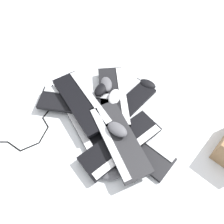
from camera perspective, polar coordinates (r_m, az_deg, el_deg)
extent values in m
plane|color=silver|center=(1.26, 1.58, -0.52)|extent=(3.20, 3.20, 0.00)
cube|color=black|center=(1.16, 5.57, -8.26)|extent=(0.44, 0.15, 0.02)
cube|color=#B2B5BA|center=(1.17, 7.34, -6.04)|extent=(0.42, 0.04, 0.01)
cube|color=black|center=(1.28, 2.99, 1.55)|extent=(0.16, 0.44, 0.02)
cube|color=#B2B5BA|center=(1.29, 1.13, 3.32)|extent=(0.05, 0.42, 0.01)
cube|color=black|center=(1.31, -7.51, 2.86)|extent=(0.46, 0.35, 0.02)
cube|color=#B2B5BA|center=(1.33, -6.92, 5.16)|extent=(0.38, 0.24, 0.01)
cube|color=black|center=(1.20, -5.30, -4.82)|extent=(0.46, 0.28, 0.02)
cube|color=silver|center=(1.18, -7.82, -5.63)|extent=(0.41, 0.17, 0.01)
cube|color=black|center=(1.28, 0.26, 4.16)|extent=(0.42, 0.41, 0.02)
cube|color=silver|center=(1.27, 2.79, 4.75)|extent=(0.33, 0.31, 0.01)
cube|color=black|center=(1.27, -9.04, 2.54)|extent=(0.45, 0.36, 0.02)
cube|color=#B2B5BA|center=(1.29, -8.53, 4.93)|extent=(0.37, 0.26, 0.01)
cube|color=black|center=(1.23, -8.11, 2.73)|extent=(0.46, 0.27, 0.02)
cube|color=#B2B5BA|center=(1.23, -5.89, 4.28)|extent=(0.41, 0.15, 0.01)
cube|color=black|center=(1.12, 2.30, -8.24)|extent=(0.22, 0.46, 0.02)
cube|color=silver|center=(1.09, 4.26, -9.97)|extent=(0.11, 0.42, 0.01)
cube|color=#232326|center=(1.10, 1.91, -6.97)|extent=(0.46, 0.32, 0.02)
cube|color=#B2B5BA|center=(1.08, -0.80, -7.71)|extent=(0.40, 0.21, 0.01)
ellipsoid|color=black|center=(1.39, 9.18, 7.19)|extent=(0.12, 0.08, 0.04)
ellipsoid|color=#4C4C51|center=(1.29, -1.51, 7.28)|extent=(0.13, 0.12, 0.04)
ellipsoid|color=silver|center=(1.23, 0.63, 3.98)|extent=(0.11, 0.13, 0.04)
ellipsoid|color=#4C4C51|center=(1.09, -0.56, -15.81)|extent=(0.13, 0.12, 0.04)
ellipsoid|color=black|center=(1.27, -2.77, 5.97)|extent=(0.08, 0.12, 0.04)
ellipsoid|color=#4C4C51|center=(1.08, 1.43, -4.56)|extent=(0.11, 0.07, 0.04)
cylinder|color=black|center=(1.31, -16.96, -0.51)|extent=(0.02, 0.06, 0.01)
cylinder|color=black|center=(1.28, -17.04, -2.55)|extent=(0.07, 0.03, 0.01)
cylinder|color=black|center=(1.24, -17.46, -5.63)|extent=(0.05, 0.10, 0.01)
cylinder|color=black|center=(1.24, -20.74, -8.45)|extent=(0.04, 0.10, 0.01)
cylinder|color=black|center=(1.27, -24.30, -8.12)|extent=(0.09, 0.02, 0.01)
cylinder|color=black|center=(1.31, -27.24, -6.91)|extent=(0.07, 0.06, 0.01)
sphere|color=black|center=(1.32, -16.26, 0.37)|extent=(0.01, 0.01, 0.01)
sphere|color=black|center=(1.30, -17.67, -1.41)|extent=(0.01, 0.01, 0.01)
sphere|color=black|center=(1.26, -16.38, -3.72)|extent=(0.01, 0.01, 0.01)
sphere|color=black|center=(1.23, -18.57, -7.59)|extent=(0.01, 0.01, 0.01)
sphere|color=black|center=(1.24, -22.89, -9.28)|extent=(0.01, 0.01, 0.01)
sphere|color=black|center=(1.29, -25.64, -7.01)|extent=(0.01, 0.01, 0.01)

